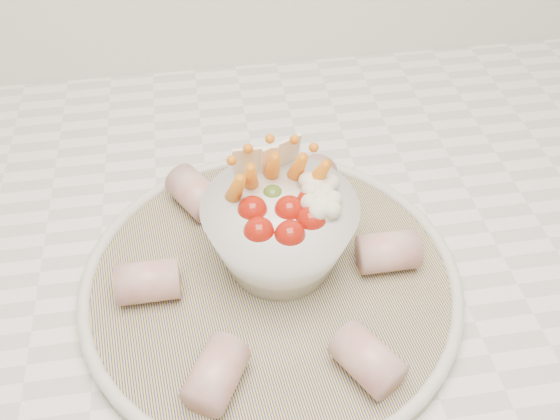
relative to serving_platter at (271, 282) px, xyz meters
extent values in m
cube|color=white|center=(0.01, 0.09, -0.03)|extent=(2.04, 0.62, 0.04)
cylinder|color=navy|center=(0.00, 0.00, 0.00)|extent=(0.39, 0.39, 0.01)
torus|color=silver|center=(0.00, 0.00, 0.00)|extent=(0.35, 0.35, 0.01)
sphere|color=#A0160A|center=(-0.01, -0.01, 0.08)|extent=(0.03, 0.03, 0.03)
sphere|color=#A0160A|center=(0.01, -0.01, 0.08)|extent=(0.03, 0.03, 0.03)
sphere|color=#A0160A|center=(0.04, 0.00, 0.08)|extent=(0.03, 0.03, 0.03)
sphere|color=#A0160A|center=(-0.01, 0.02, 0.08)|extent=(0.03, 0.03, 0.03)
sphere|color=#A0160A|center=(0.02, 0.02, 0.08)|extent=(0.03, 0.03, 0.03)
sphere|color=#A0160A|center=(0.04, 0.02, 0.08)|extent=(0.03, 0.03, 0.03)
sphere|color=#486C24|center=(0.01, 0.04, 0.07)|extent=(0.02, 0.02, 0.02)
cone|color=orange|center=(-0.01, 0.05, 0.08)|extent=(0.02, 0.04, 0.06)
cone|color=orange|center=(0.01, 0.06, 0.08)|extent=(0.02, 0.04, 0.06)
cone|color=orange|center=(0.03, 0.06, 0.08)|extent=(0.03, 0.04, 0.06)
cone|color=orange|center=(-0.03, 0.04, 0.08)|extent=(0.03, 0.04, 0.06)
cone|color=orange|center=(0.05, 0.04, 0.08)|extent=(0.04, 0.04, 0.06)
sphere|color=white|center=(0.05, 0.03, 0.08)|extent=(0.03, 0.03, 0.03)
sphere|color=white|center=(0.05, 0.01, 0.08)|extent=(0.03, 0.03, 0.03)
cube|color=#FBEEC3|center=(0.00, 0.07, 0.09)|extent=(0.04, 0.01, 0.05)
cube|color=#FBEEC3|center=(0.02, 0.07, 0.09)|extent=(0.04, 0.03, 0.05)
cylinder|color=#B35652|center=(0.11, 0.00, 0.02)|extent=(0.06, 0.04, 0.04)
cylinder|color=#B35652|center=(0.06, 0.10, 0.02)|extent=(0.06, 0.07, 0.04)
cylinder|color=#B35652|center=(-0.06, 0.11, 0.02)|extent=(0.06, 0.07, 0.04)
cylinder|color=#B35652|center=(-0.11, 0.00, 0.02)|extent=(0.06, 0.04, 0.04)
cylinder|color=#B35652|center=(-0.06, -0.10, 0.02)|extent=(0.06, 0.07, 0.04)
cylinder|color=#B35652|center=(0.06, -0.11, 0.02)|extent=(0.06, 0.07, 0.04)
camera|label=1|loc=(-0.05, -0.36, 0.46)|focal=40.00mm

